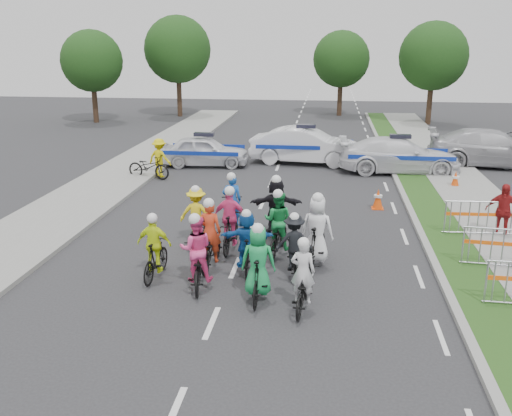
# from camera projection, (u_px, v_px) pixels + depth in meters

# --- Properties ---
(ground) EXTENTS (90.00, 90.00, 0.00)m
(ground) POSITION_uv_depth(u_px,v_px,m) (212.00, 323.00, 11.78)
(ground) COLOR #28282B
(ground) RESTS_ON ground
(curb_right) EXTENTS (0.20, 60.00, 0.12)m
(curb_right) POSITION_uv_depth(u_px,v_px,m) (427.00, 247.00, 15.90)
(curb_right) COLOR gray
(curb_right) RESTS_ON ground
(grass_strip) EXTENTS (1.20, 60.00, 0.11)m
(grass_strip) POSITION_uv_depth(u_px,v_px,m) (453.00, 248.00, 15.81)
(grass_strip) COLOR #244E19
(grass_strip) RESTS_ON ground
(sidewalk_left) EXTENTS (3.00, 60.00, 0.13)m
(sidewalk_left) POSITION_uv_depth(u_px,v_px,m) (35.00, 230.00, 17.31)
(sidewalk_left) COLOR gray
(sidewalk_left) RESTS_ON ground
(rider_0) EXTENTS (0.74, 1.70, 1.69)m
(rider_0) POSITION_uv_depth(u_px,v_px,m) (303.00, 285.00, 12.22)
(rider_0) COLOR black
(rider_0) RESTS_ON ground
(rider_1) EXTENTS (0.77, 1.75, 1.84)m
(rider_1) POSITION_uv_depth(u_px,v_px,m) (258.00, 270.00, 12.63)
(rider_1) COLOR black
(rider_1) RESTS_ON ground
(rider_2) EXTENTS (0.95, 1.89, 1.84)m
(rider_2) POSITION_uv_depth(u_px,v_px,m) (197.00, 260.00, 13.32)
(rider_2) COLOR black
(rider_2) RESTS_ON ground
(rider_3) EXTENTS (0.87, 1.64, 1.70)m
(rider_3) POSITION_uv_depth(u_px,v_px,m) (155.00, 253.00, 13.80)
(rider_3) COLOR black
(rider_3) RESTS_ON ground
(rider_4) EXTENTS (1.00, 1.70, 1.66)m
(rider_4) POSITION_uv_depth(u_px,v_px,m) (294.00, 251.00, 13.95)
(rider_4) COLOR black
(rider_4) RESTS_ON ground
(rider_5) EXTENTS (1.37, 1.63, 1.68)m
(rider_5) POSITION_uv_depth(u_px,v_px,m) (247.00, 246.00, 14.15)
(rider_5) COLOR black
(rider_5) RESTS_ON ground
(rider_6) EXTENTS (0.71, 1.85, 1.87)m
(rider_6) POSITION_uv_depth(u_px,v_px,m) (210.00, 244.00, 14.50)
(rider_6) COLOR black
(rider_6) RESTS_ON ground
(rider_7) EXTENTS (0.93, 1.96, 1.99)m
(rider_7) POSITION_uv_depth(u_px,v_px,m) (317.00, 238.00, 14.52)
(rider_7) COLOR black
(rider_7) RESTS_ON ground
(rider_8) EXTENTS (0.89, 1.88, 1.84)m
(rider_8) POSITION_uv_depth(u_px,v_px,m) (278.00, 230.00, 15.39)
(rider_8) COLOR black
(rider_8) RESTS_ON ground
(rider_9) EXTENTS (0.96, 1.80, 1.87)m
(rider_9) POSITION_uv_depth(u_px,v_px,m) (231.00, 226.00, 15.62)
(rider_9) COLOR black
(rider_9) RESTS_ON ground
(rider_10) EXTENTS (0.99, 1.74, 1.76)m
(rider_10) POSITION_uv_depth(u_px,v_px,m) (197.00, 221.00, 16.11)
(rider_10) COLOR black
(rider_10) RESTS_ON ground
(rider_11) EXTENTS (1.57, 1.88, 1.92)m
(rider_11) POSITION_uv_depth(u_px,v_px,m) (276.00, 212.00, 16.58)
(rider_11) COLOR black
(rider_11) RESTS_ON ground
(rider_12) EXTENTS (0.96, 1.89, 1.84)m
(rider_12) POSITION_uv_depth(u_px,v_px,m) (232.00, 211.00, 17.31)
(rider_12) COLOR black
(rider_12) RESTS_ON ground
(police_car_0) EXTENTS (4.19, 2.00, 1.38)m
(police_car_0) POSITION_uv_depth(u_px,v_px,m) (204.00, 151.00, 26.19)
(police_car_0) COLOR white
(police_car_0) RESTS_ON ground
(police_car_1) EXTENTS (5.26, 2.36, 1.68)m
(police_car_1) POSITION_uv_depth(u_px,v_px,m) (306.00, 146.00, 26.66)
(police_car_1) COLOR white
(police_car_1) RESTS_ON ground
(police_car_2) EXTENTS (5.30, 2.29, 1.52)m
(police_car_2) POSITION_uv_depth(u_px,v_px,m) (399.00, 155.00, 24.87)
(police_car_2) COLOR white
(police_car_2) RESTS_ON ground
(civilian_sedan) EXTENTS (5.97, 2.91, 1.67)m
(civilian_sedan) POSITION_uv_depth(u_px,v_px,m) (493.00, 148.00, 26.05)
(civilian_sedan) COLOR #B4B4B9
(civilian_sedan) RESTS_ON ground
(spectator_2) EXTENTS (1.05, 0.73, 1.65)m
(spectator_2) POSITION_uv_depth(u_px,v_px,m) (503.00, 211.00, 16.56)
(spectator_2) COLOR maroon
(spectator_2) RESTS_ON ground
(marshal_hiviz) EXTENTS (1.19, 0.90, 1.63)m
(marshal_hiviz) POSITION_uv_depth(u_px,v_px,m) (160.00, 158.00, 24.08)
(marshal_hiviz) COLOR yellow
(marshal_hiviz) RESTS_ON ground
(barrier_1) EXTENTS (2.04, 0.68, 1.12)m
(barrier_1) POSITION_uv_depth(u_px,v_px,m) (503.00, 250.00, 14.30)
(barrier_1) COLOR #A5A8AD
(barrier_1) RESTS_ON ground
(barrier_2) EXTENTS (2.02, 0.60, 1.12)m
(barrier_2) POSITION_uv_depth(u_px,v_px,m) (478.00, 219.00, 16.70)
(barrier_2) COLOR #A5A8AD
(barrier_2) RESTS_ON ground
(cone_0) EXTENTS (0.40, 0.40, 0.70)m
(cone_0) POSITION_uv_depth(u_px,v_px,m) (378.00, 199.00, 19.63)
(cone_0) COLOR #F24C0C
(cone_0) RESTS_ON ground
(cone_1) EXTENTS (0.40, 0.40, 0.70)m
(cone_1) POSITION_uv_depth(u_px,v_px,m) (455.00, 180.00, 22.30)
(cone_1) COLOR #F24C0C
(cone_1) RESTS_ON ground
(parked_bike) EXTENTS (2.02, 1.10, 1.01)m
(parked_bike) POSITION_uv_depth(u_px,v_px,m) (149.00, 167.00, 23.83)
(parked_bike) COLOR black
(parked_bike) RESTS_ON ground
(tree_0) EXTENTS (4.20, 4.20, 6.30)m
(tree_0) POSITION_uv_depth(u_px,v_px,m) (92.00, 61.00, 38.92)
(tree_0) COLOR #382619
(tree_0) RESTS_ON ground
(tree_1) EXTENTS (4.55, 4.55, 6.82)m
(tree_1) POSITION_uv_depth(u_px,v_px,m) (433.00, 56.00, 37.91)
(tree_1) COLOR #382619
(tree_1) RESTS_ON ground
(tree_3) EXTENTS (4.90, 4.90, 7.35)m
(tree_3) POSITION_uv_depth(u_px,v_px,m) (178.00, 50.00, 41.91)
(tree_3) COLOR #382619
(tree_3) RESTS_ON ground
(tree_4) EXTENTS (4.20, 4.20, 6.30)m
(tree_4) POSITION_uv_depth(u_px,v_px,m) (341.00, 59.00, 42.55)
(tree_4) COLOR #382619
(tree_4) RESTS_ON ground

